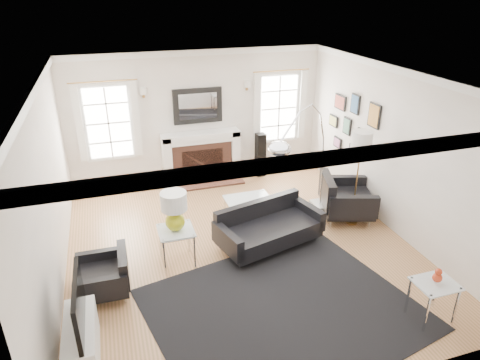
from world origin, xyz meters
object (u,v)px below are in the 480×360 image
object	(u,v)px
armchair_right	(344,199)
gourd_lamp	(174,209)
sofa	(267,228)
fireplace	(202,157)
armchair_left	(106,276)
coffee_table	(251,203)
arc_floor_lamp	(303,166)

from	to	relation	value
armchair_right	gourd_lamp	distance (m)	3.29
armchair_right	gourd_lamp	bearing A→B (deg)	-171.13
armchair_right	sofa	bearing A→B (deg)	-165.55
fireplace	sofa	bearing A→B (deg)	-80.87
armchair_right	armchair_left	bearing A→B (deg)	-167.60
coffee_table	gourd_lamp	bearing A→B (deg)	-149.05
armchair_right	coffee_table	xyz separation A→B (m)	(-1.68, 0.41, -0.03)
arc_floor_lamp	sofa	bearing A→B (deg)	-169.80
fireplace	sofa	distance (m)	2.90
arc_floor_lamp	armchair_left	bearing A→B (deg)	-169.11
fireplace	armchair_left	size ratio (longest dim) A/B	2.12
sofa	armchair_right	bearing A→B (deg)	14.45
fireplace	sofa	xyz separation A→B (m)	(0.46, -2.86, -0.23)
fireplace	armchair_left	bearing A→B (deg)	-122.52
fireplace	sofa	size ratio (longest dim) A/B	0.90
sofa	arc_floor_lamp	xyz separation A→B (m)	(0.65, 0.12, 0.98)
sofa	armchair_left	size ratio (longest dim) A/B	2.37
armchair_right	coffee_table	world-z (taller)	armchair_right
sofa	armchair_right	distance (m)	1.73
fireplace	coffee_table	distance (m)	2.07
coffee_table	arc_floor_lamp	xyz separation A→B (m)	(0.65, -0.73, 0.94)
sofa	arc_floor_lamp	size ratio (longest dim) A/B	0.80
armchair_right	arc_floor_lamp	bearing A→B (deg)	-162.95
sofa	armchair_right	xyz separation A→B (m)	(1.68, 0.43, 0.07)
armchair_left	gourd_lamp	size ratio (longest dim) A/B	1.27
arc_floor_lamp	fireplace	bearing A→B (deg)	111.96
armchair_left	armchair_right	world-z (taller)	armchair_right
fireplace	arc_floor_lamp	distance (m)	3.05
gourd_lamp	arc_floor_lamp	size ratio (longest dim) A/B	0.27
armchair_left	gourd_lamp	xyz separation A→B (m)	(1.08, 0.44, 0.66)
coffee_table	arc_floor_lamp	world-z (taller)	arc_floor_lamp
gourd_lamp	coffee_table	bearing A→B (deg)	30.95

